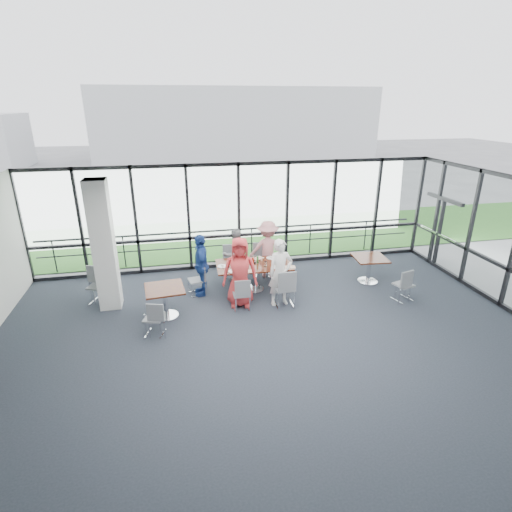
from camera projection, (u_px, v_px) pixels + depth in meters
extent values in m
cube|color=#222A32|center=(281.00, 358.00, 8.03)|extent=(12.00, 10.00, 0.02)
cube|color=white|center=(285.00, 202.00, 6.87)|extent=(12.00, 10.00, 0.04)
cube|color=white|center=(239.00, 216.00, 12.01)|extent=(12.00, 0.10, 3.20)
cube|color=black|center=(439.00, 233.00, 12.21)|extent=(0.12, 1.60, 2.10)
cube|color=white|center=(104.00, 246.00, 9.51)|extent=(0.50, 0.50, 3.20)
cube|color=slate|center=(220.00, 222.00, 17.16)|extent=(80.00, 70.00, 0.02)
cube|color=#2E6329|center=(227.00, 236.00, 15.33)|extent=(80.00, 5.00, 0.01)
cube|color=#BABCC0|center=(234.00, 123.00, 36.92)|extent=(24.00, 10.00, 6.00)
cylinder|color=#2D2D33|center=(236.00, 244.00, 12.96)|extent=(12.00, 0.06, 0.06)
cube|color=#3D1712|center=(254.00, 265.00, 10.69)|extent=(2.03, 1.17, 0.04)
cylinder|color=silver|center=(254.00, 278.00, 10.83)|extent=(0.12, 0.12, 0.71)
cylinder|color=silver|center=(254.00, 289.00, 10.95)|extent=(0.56, 0.56, 0.03)
cube|color=#3D1712|center=(164.00, 289.00, 9.33)|extent=(0.97, 0.97, 0.04)
cylinder|color=silver|center=(166.00, 303.00, 9.47)|extent=(0.12, 0.12, 0.71)
cube|color=#3D1712|center=(370.00, 258.00, 11.17)|extent=(0.95, 0.95, 0.04)
cylinder|color=silver|center=(369.00, 270.00, 11.30)|extent=(0.12, 0.12, 0.71)
imported|color=red|center=(240.00, 272.00, 9.83)|extent=(0.96, 0.72, 1.78)
imported|color=white|center=(280.00, 273.00, 9.88)|extent=(0.68, 0.54, 1.72)
imported|color=gray|center=(235.00, 255.00, 11.33)|extent=(0.80, 0.57, 1.51)
imported|color=#CD8184|center=(268.00, 249.00, 11.50)|extent=(1.16, 0.73, 1.68)
imported|color=navy|center=(201.00, 265.00, 10.42)|extent=(0.54, 0.98, 1.67)
cylinder|color=white|center=(233.00, 271.00, 10.21)|extent=(0.26, 0.26, 0.01)
cylinder|color=white|center=(277.00, 267.00, 10.49)|extent=(0.27, 0.27, 0.01)
cylinder|color=white|center=(235.00, 260.00, 10.95)|extent=(0.28, 0.28, 0.01)
cylinder|color=white|center=(271.00, 258.00, 11.10)|extent=(0.26, 0.26, 0.01)
cylinder|color=white|center=(222.00, 266.00, 10.53)|extent=(0.26, 0.26, 0.01)
cylinder|color=white|center=(246.00, 266.00, 10.38)|extent=(0.07, 0.07, 0.13)
cylinder|color=white|center=(266.00, 264.00, 10.49)|extent=(0.07, 0.07, 0.15)
cylinder|color=white|center=(254.00, 258.00, 10.91)|extent=(0.07, 0.07, 0.13)
cylinder|color=white|center=(229.00, 265.00, 10.45)|extent=(0.07, 0.07, 0.13)
cube|color=white|center=(249.00, 271.00, 10.23)|extent=(0.33, 0.24, 0.00)
cube|color=white|center=(290.00, 267.00, 10.50)|extent=(0.32, 0.24, 0.00)
cube|color=white|center=(258.00, 258.00, 11.10)|extent=(0.38, 0.34, 0.00)
cube|color=black|center=(254.00, 263.00, 10.74)|extent=(0.10, 0.07, 0.04)
cylinder|color=#9B1806|center=(253.00, 261.00, 10.68)|extent=(0.06, 0.06, 0.18)
cylinder|color=#276F2B|center=(258.00, 260.00, 10.72)|extent=(0.05, 0.05, 0.20)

